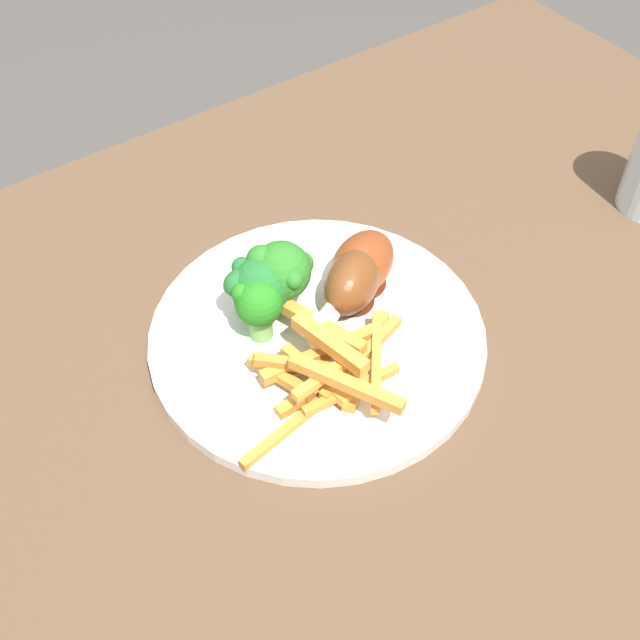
# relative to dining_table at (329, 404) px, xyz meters

# --- Properties ---
(ground_plane) EXTENTS (6.00, 6.00, 0.00)m
(ground_plane) POSITION_rel_dining_table_xyz_m (0.00, 0.00, -0.62)
(ground_plane) COLOR #4C4742
(dining_table) EXTENTS (1.18, 0.73, 0.72)m
(dining_table) POSITION_rel_dining_table_xyz_m (0.00, 0.00, 0.00)
(dining_table) COLOR brown
(dining_table) RESTS_ON ground_plane
(dinner_plate) EXTENTS (0.30, 0.30, 0.01)m
(dinner_plate) POSITION_rel_dining_table_xyz_m (-0.01, -0.00, 0.11)
(dinner_plate) COLOR white
(dinner_plate) RESTS_ON dining_table
(broccoli_floret_front) EXTENTS (0.04, 0.04, 0.06)m
(broccoli_floret_front) POSITION_rel_dining_table_xyz_m (-0.06, 0.03, 0.16)
(broccoli_floret_front) COLOR #7CB85A
(broccoli_floret_front) RESTS_ON dinner_plate
(broccoli_floret_middle) EXTENTS (0.06, 0.05, 0.07)m
(broccoli_floret_middle) POSITION_rel_dining_table_xyz_m (-0.05, 0.04, 0.16)
(broccoli_floret_middle) COLOR #87B349
(broccoli_floret_middle) RESTS_ON dinner_plate
(broccoli_floret_back) EXTENTS (0.06, 0.06, 0.07)m
(broccoli_floret_back) POSITION_rel_dining_table_xyz_m (-0.02, 0.04, 0.16)
(broccoli_floret_back) COLOR #73B54C
(broccoli_floret_back) RESTS_ON dinner_plate
(carrot_fries_pile) EXTENTS (0.19, 0.16, 0.04)m
(carrot_fries_pile) POSITION_rel_dining_table_xyz_m (-0.03, -0.05, 0.14)
(carrot_fries_pile) COLOR gold
(carrot_fries_pile) RESTS_ON dinner_plate
(chicken_drumstick_near) EXTENTS (0.13, 0.08, 0.05)m
(chicken_drumstick_near) POSITION_rel_dining_table_xyz_m (0.05, 0.02, 0.14)
(chicken_drumstick_near) COLOR #622410
(chicken_drumstick_near) RESTS_ON dinner_plate
(chicken_drumstick_far) EXTENTS (0.12, 0.08, 0.05)m
(chicken_drumstick_far) POSITION_rel_dining_table_xyz_m (0.03, 0.01, 0.14)
(chicken_drumstick_far) COLOR #4E2310
(chicken_drumstick_far) RESTS_ON dinner_plate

